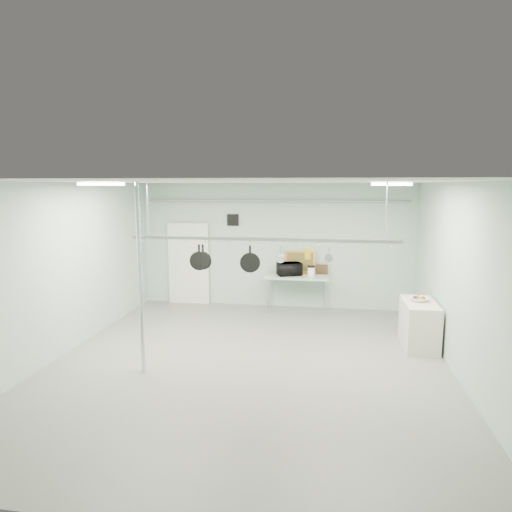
% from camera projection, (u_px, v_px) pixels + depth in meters
% --- Properties ---
extents(floor, '(8.00, 8.00, 0.00)m').
position_uv_depth(floor, '(248.00, 364.00, 8.10)').
color(floor, gray).
rests_on(floor, ground).
extents(ceiling, '(7.00, 8.00, 0.02)m').
position_uv_depth(ceiling, '(248.00, 182.00, 7.61)').
color(ceiling, silver).
rests_on(ceiling, back_wall).
extents(back_wall, '(7.00, 0.02, 3.20)m').
position_uv_depth(back_wall, '(275.00, 246.00, 11.74)').
color(back_wall, '#A1C1B2').
rests_on(back_wall, floor).
extents(right_wall, '(0.02, 8.00, 3.20)m').
position_uv_depth(right_wall, '(462.00, 282.00, 7.31)').
color(right_wall, '#A1C1B2').
rests_on(right_wall, floor).
extents(door, '(1.10, 0.10, 2.20)m').
position_uv_depth(door, '(189.00, 264.00, 12.14)').
color(door, silver).
rests_on(door, floor).
extents(wall_vent, '(0.30, 0.04, 0.30)m').
position_uv_depth(wall_vent, '(233.00, 220.00, 11.79)').
color(wall_vent, black).
rests_on(wall_vent, back_wall).
extents(conduit_pipe, '(6.60, 0.07, 0.07)m').
position_uv_depth(conduit_pipe, '(275.00, 201.00, 11.48)').
color(conduit_pipe, gray).
rests_on(conduit_pipe, back_wall).
extents(chrome_pole, '(0.08, 0.08, 3.20)m').
position_uv_depth(chrome_pole, '(140.00, 279.00, 7.53)').
color(chrome_pole, silver).
rests_on(chrome_pole, floor).
extents(prep_table, '(1.60, 0.70, 0.91)m').
position_uv_depth(prep_table, '(297.00, 279.00, 11.39)').
color(prep_table, '#ADCCBA').
rests_on(prep_table, floor).
extents(side_cabinet, '(0.60, 1.20, 0.90)m').
position_uv_depth(side_cabinet, '(419.00, 324.00, 8.90)').
color(side_cabinet, beige).
rests_on(side_cabinet, floor).
extents(pot_rack, '(4.80, 0.06, 1.00)m').
position_uv_depth(pot_rack, '(262.00, 238.00, 8.01)').
color(pot_rack, '#B7B7BC').
rests_on(pot_rack, ceiling).
extents(light_panel_left, '(0.65, 0.30, 0.05)m').
position_uv_depth(light_panel_left, '(101.00, 184.00, 7.17)').
color(light_panel_left, white).
rests_on(light_panel_left, ceiling).
extents(light_panel_right, '(0.65, 0.30, 0.05)m').
position_uv_depth(light_panel_right, '(391.00, 184.00, 7.82)').
color(light_panel_right, white).
rests_on(light_panel_right, ceiling).
extents(microwave, '(0.68, 0.58, 0.32)m').
position_uv_depth(microwave, '(289.00, 269.00, 11.41)').
color(microwave, black).
rests_on(microwave, prep_table).
extents(coffee_canister, '(0.19, 0.19, 0.22)m').
position_uv_depth(coffee_canister, '(311.00, 272.00, 11.31)').
color(coffee_canister, white).
rests_on(coffee_canister, prep_table).
extents(painting_large, '(0.78, 0.14, 0.58)m').
position_uv_depth(painting_large, '(300.00, 262.00, 11.62)').
color(painting_large, orange).
rests_on(painting_large, prep_table).
extents(painting_small, '(0.30, 0.09, 0.25)m').
position_uv_depth(painting_small, '(322.00, 269.00, 11.55)').
color(painting_small, '#382613').
rests_on(painting_small, prep_table).
extents(fruit_bowl, '(0.40, 0.40, 0.09)m').
position_uv_depth(fruit_bowl, '(419.00, 299.00, 8.88)').
color(fruit_bowl, white).
rests_on(fruit_bowl, side_cabinet).
extents(skillet_left, '(0.35, 0.11, 0.46)m').
position_uv_depth(skillet_left, '(199.00, 257.00, 8.25)').
color(skillet_left, black).
rests_on(skillet_left, pot_rack).
extents(skillet_mid, '(0.33, 0.11, 0.44)m').
position_uv_depth(skillet_mid, '(203.00, 256.00, 8.24)').
color(skillet_mid, black).
rests_on(skillet_mid, pot_rack).
extents(skillet_right, '(0.36, 0.10, 0.48)m').
position_uv_depth(skillet_right, '(250.00, 259.00, 8.11)').
color(skillet_right, black).
rests_on(skillet_right, pot_rack).
extents(whisk, '(0.16, 0.16, 0.30)m').
position_uv_depth(whisk, '(280.00, 254.00, 8.01)').
color(whisk, '#BDBCC1').
rests_on(whisk, pot_rack).
extents(grater, '(0.10, 0.06, 0.23)m').
position_uv_depth(grater, '(308.00, 253.00, 7.93)').
color(grater, yellow).
rests_on(grater, pot_rack).
extents(saucepan, '(0.16, 0.12, 0.26)m').
position_uv_depth(saucepan, '(329.00, 255.00, 7.88)').
color(saucepan, silver).
rests_on(saucepan, pot_rack).
extents(fruit_cluster, '(0.24, 0.24, 0.09)m').
position_uv_depth(fruit_cluster, '(419.00, 297.00, 8.88)').
color(fruit_cluster, '#B33010').
rests_on(fruit_cluster, fruit_bowl).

